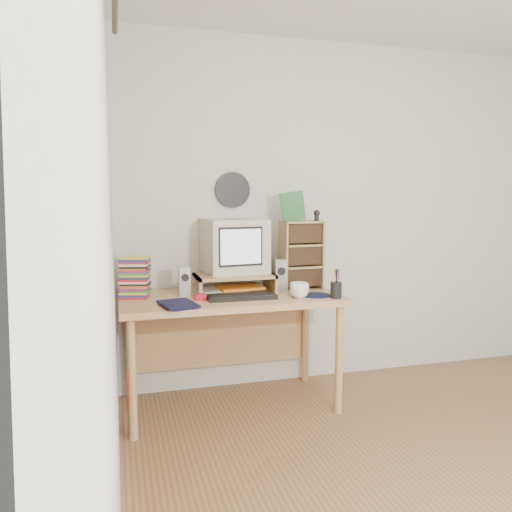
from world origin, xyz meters
TOP-DOWN VIEW (x-y plane):
  - back_wall at (0.00, 1.75)m, footprint 3.50×0.00m
  - left_wall at (-1.75, 0.00)m, footprint 0.00×3.50m
  - curtain at (-1.71, 0.48)m, footprint 0.00×2.20m
  - wall_disc at (-0.93, 1.73)m, footprint 0.25×0.02m
  - desk at (-1.03, 1.44)m, footprint 1.40×0.70m
  - monitor_riser at (-0.98, 1.48)m, footprint 0.52×0.30m
  - crt_monitor at (-0.96, 1.53)m, footprint 0.43×0.43m
  - speaker_left at (-1.32, 1.45)m, footprint 0.07×0.07m
  - speaker_right at (-0.68, 1.44)m, footprint 0.08×0.08m
  - keyboard at (-0.99, 1.24)m, footprint 0.43×0.15m
  - dvd_stack at (-1.62, 1.47)m, footprint 0.20×0.16m
  - cd_rack at (-0.50, 1.49)m, footprint 0.29×0.17m
  - mug at (-0.63, 1.19)m, footprint 0.14×0.14m
  - diary at (-1.49, 1.13)m, footprint 0.26×0.22m
  - mousepad at (-0.50, 1.22)m, footprint 0.20×0.20m
  - pen_cup at (-0.41, 1.11)m, footprint 0.08×0.08m
  - papers at (-1.03, 1.48)m, footprint 0.36×0.28m
  - red_box at (-1.24, 1.29)m, footprint 0.07×0.05m
  - game_box at (-0.57, 1.48)m, footprint 0.16×0.06m
  - webcam at (-0.40, 1.46)m, footprint 0.05×0.05m

SIDE VIEW (x-z plane):
  - desk at x=-1.03m, z-range 0.24..0.99m
  - mousepad at x=-0.50m, z-range 0.75..0.75m
  - keyboard at x=-0.99m, z-range 0.75..0.78m
  - red_box at x=-1.24m, z-range 0.75..0.79m
  - papers at x=-1.03m, z-range 0.75..0.79m
  - diary at x=-1.49m, z-range 0.75..0.80m
  - mug at x=-0.63m, z-range 0.75..0.85m
  - pen_cup at x=-0.41m, z-range 0.75..0.89m
  - monitor_riser at x=-0.98m, z-range 0.78..0.90m
  - speaker_left at x=-1.32m, z-range 0.75..0.94m
  - speaker_right at x=-0.68m, z-range 0.75..0.96m
  - dvd_stack at x=-1.62m, z-range 0.75..1.00m
  - cd_rack at x=-0.50m, z-range 0.75..1.22m
  - crt_monitor at x=-0.96m, z-range 0.87..1.23m
  - curtain at x=-1.71m, z-range 0.05..2.25m
  - back_wall at x=0.00m, z-range -0.50..3.00m
  - left_wall at x=-1.75m, z-range -0.50..3.00m
  - webcam at x=-0.40m, z-range 1.22..1.29m
  - game_box at x=-0.57m, z-range 1.22..1.42m
  - wall_disc at x=-0.93m, z-range 1.30..1.55m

